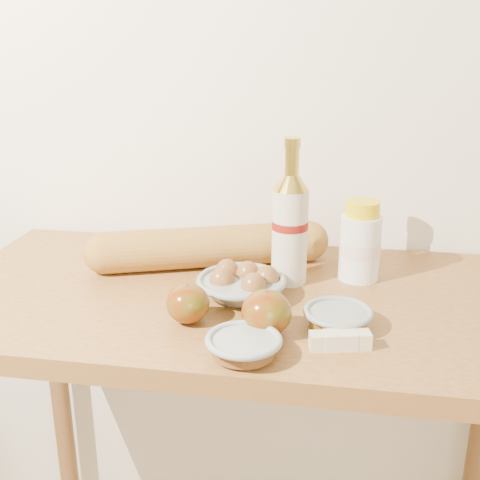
# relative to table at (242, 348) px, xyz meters

# --- Properties ---
(back_wall) EXTENTS (3.50, 0.02, 2.60)m
(back_wall) POSITION_rel_table_xyz_m (0.00, 0.33, 0.52)
(back_wall) COLOR white
(back_wall) RESTS_ON ground
(table) EXTENTS (1.20, 0.60, 0.90)m
(table) POSITION_rel_table_xyz_m (0.00, 0.00, 0.00)
(table) COLOR #AE7638
(table) RESTS_ON ground
(bourbon_bottle) EXTENTS (0.07, 0.07, 0.29)m
(bourbon_bottle) POSITION_rel_table_xyz_m (0.08, 0.07, 0.24)
(bourbon_bottle) COLOR beige
(bourbon_bottle) RESTS_ON table
(cream_bottle) EXTENTS (0.11, 0.11, 0.17)m
(cream_bottle) POSITION_rel_table_xyz_m (0.22, 0.11, 0.20)
(cream_bottle) COLOR white
(cream_bottle) RESTS_ON table
(egg_bowl) EXTENTS (0.21, 0.21, 0.06)m
(egg_bowl) POSITION_rel_table_xyz_m (0.00, -0.02, 0.15)
(egg_bowl) COLOR gray
(egg_bowl) RESTS_ON table
(baguette) EXTENTS (0.53, 0.26, 0.09)m
(baguette) POSITION_rel_table_xyz_m (-0.09, 0.13, 0.17)
(baguette) COLOR #BF8B3A
(baguette) RESTS_ON table
(apple_redgreen_front) EXTENTS (0.10, 0.10, 0.07)m
(apple_redgreen_front) POSITION_rel_table_xyz_m (-0.07, -0.14, 0.16)
(apple_redgreen_front) COLOR #8A0907
(apple_redgreen_front) RESTS_ON table
(apple_redgreen_right) EXTENTS (0.11, 0.11, 0.08)m
(apple_redgreen_right) POSITION_rel_table_xyz_m (0.07, -0.16, 0.16)
(apple_redgreen_right) COLOR #920709
(apple_redgreen_right) RESTS_ON table
(sugar_bowl) EXTENTS (0.14, 0.14, 0.04)m
(sugar_bowl) POSITION_rel_table_xyz_m (0.04, -0.24, 0.14)
(sugar_bowl) COLOR #96A49E
(sugar_bowl) RESTS_ON table
(syrup_bowl) EXTENTS (0.13, 0.13, 0.03)m
(syrup_bowl) POSITION_rel_table_xyz_m (0.19, -0.11, 0.14)
(syrup_bowl) COLOR gray
(syrup_bowl) RESTS_ON table
(butter_stick) EXTENTS (0.10, 0.05, 0.03)m
(butter_stick) POSITION_rel_table_xyz_m (0.19, -0.19, 0.14)
(butter_stick) COLOR beige
(butter_stick) RESTS_ON table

